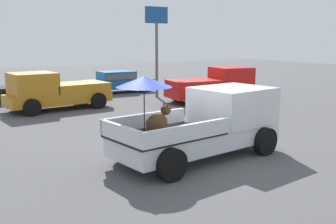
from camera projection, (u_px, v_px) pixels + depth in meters
name	position (u px, v px, depth m)	size (l,w,h in m)	color
ground_plane	(197.00, 158.00, 11.35)	(80.00, 80.00, 0.00)	#4C4C4F
pickup_truck_main	(207.00, 122.00, 11.42)	(5.23, 2.72, 2.38)	black
pickup_truck_red	(215.00, 85.00, 21.39)	(5.00, 2.68, 1.80)	black
pickup_truck_far	(54.00, 91.00, 18.85)	(4.94, 2.49, 1.80)	black
parked_sedan_near	(117.00, 81.00, 24.94)	(4.36, 2.10, 1.33)	black
parked_sedan_far	(31.00, 87.00, 21.63)	(4.49, 2.39, 1.33)	black
motel_sign	(157.00, 34.00, 22.41)	(1.40, 0.16, 5.06)	#59595B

